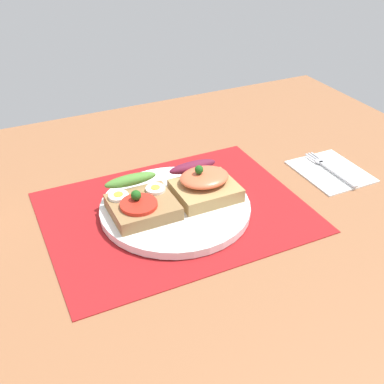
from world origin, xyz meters
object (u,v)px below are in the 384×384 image
Objects in this scene: sandwich_egg_tomato at (140,201)px; plate at (175,208)px; fork at (329,168)px; sandwich_salmon at (203,183)px; napkin at (331,171)px.

plate is at bearing -10.96° from sandwich_egg_tomato.
sandwich_egg_tomato reaches higher than plate.
sandwich_salmon is at bearing 177.30° from fork.
sandwich_egg_tomato is 36.63cm from fork.
sandwich_egg_tomato is (-5.54, 1.07, 2.17)cm from plate.
napkin is (31.14, -0.63, -0.65)cm from plate.
fork is at bearing -2.15° from sandwich_egg_tomato.
plate is 30.99cm from fork.
plate is 31.15cm from napkin.
sandwich_egg_tomato is at bearing 177.85° from fork.
fork is (-0.15, 0.33, 0.46)cm from napkin.
sandwich_salmon is 25.90cm from napkin.
napkin is at bearing -1.16° from plate.
sandwich_salmon is at bearing 9.31° from plate.
sandwich_egg_tomato reaches higher than napkin.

